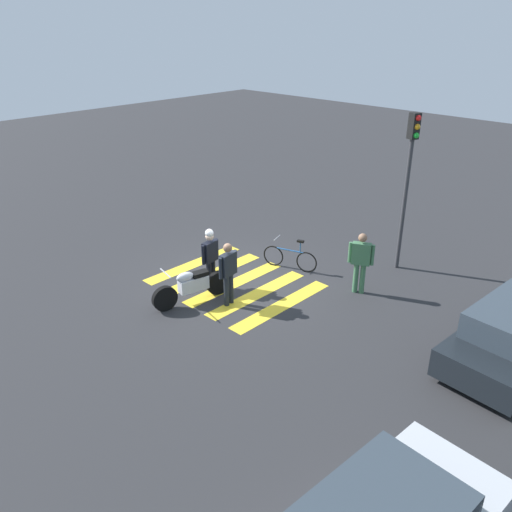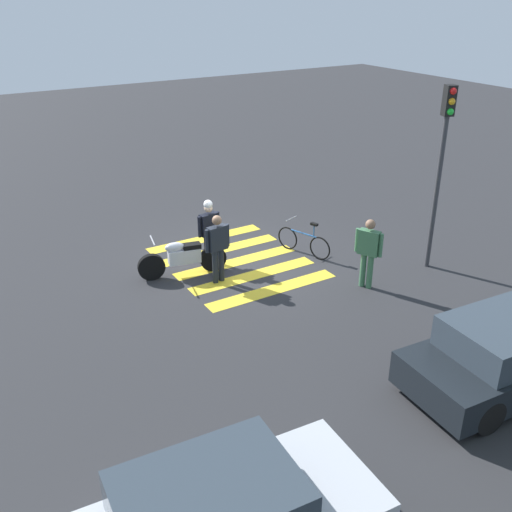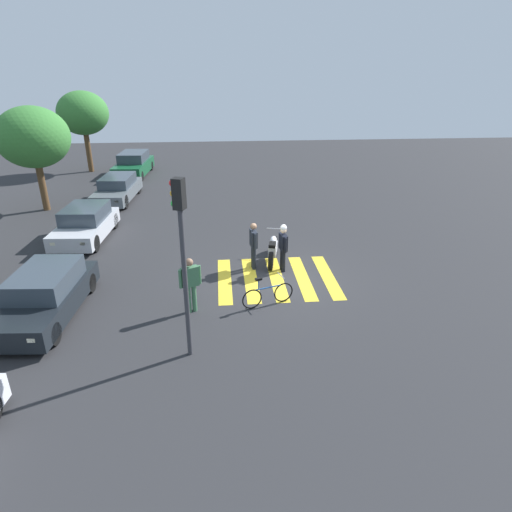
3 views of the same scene
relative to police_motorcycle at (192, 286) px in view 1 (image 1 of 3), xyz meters
name	(u,v)px [view 1 (image 1 of 3)]	position (x,y,z in m)	size (l,w,h in m)	color
ground_plane	(234,283)	(-1.49, 0.04, -0.47)	(60.00, 60.00, 0.00)	#2B2B2D
police_motorcycle	(192,286)	(0.00, 0.00, 0.00)	(2.22, 0.77, 1.05)	black
leaning_bicycle	(290,258)	(-3.29, 0.56, -0.11)	(0.65, 1.63, 0.98)	black
officer_on_foot	(210,255)	(-0.88, -0.25, 0.54)	(0.66, 0.27, 1.75)	black
officer_by_motorcycle	(228,270)	(-0.59, 0.78, 0.53)	(0.68, 0.26, 1.73)	#1E232D
pedestrian_bystander	(361,259)	(-3.49, 2.86, 0.53)	(0.40, 0.63, 1.74)	#3F724C
crosswalk_stripes	(234,283)	(-1.49, 0.04, -0.46)	(3.46, 4.05, 0.01)	yellow
traffic_light_pole	(409,169)	(-5.61, 2.82, 2.58)	(0.31, 0.36, 4.57)	#38383D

